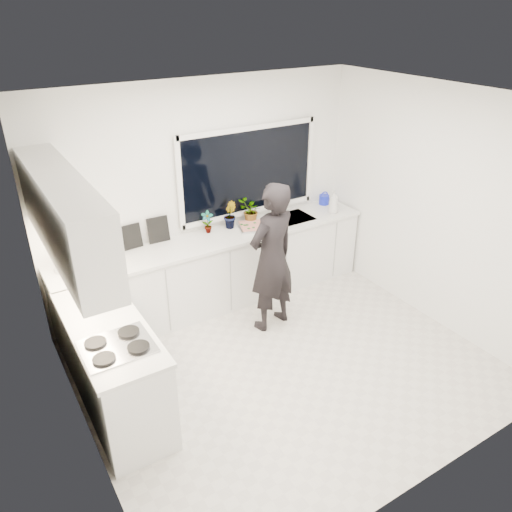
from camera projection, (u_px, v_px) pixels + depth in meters
floor at (285, 366)px, 5.27m from camera, size 4.00×3.50×0.02m
wall_back at (204, 195)px, 5.97m from camera, size 4.00×0.02×2.70m
wall_left at (68, 315)px, 3.70m from camera, size 0.02×3.50×2.70m
wall_right at (436, 208)px, 5.58m from camera, size 0.02×3.50×2.70m
ceiling at (294, 100)px, 4.02m from camera, size 4.00×3.50×0.02m
window at (249, 171)px, 6.13m from camera, size 1.80×0.02×1.00m
base_cabinets_back at (219, 272)px, 6.15m from camera, size 3.92×0.58×0.88m
base_cabinets_left at (114, 369)px, 4.54m from camera, size 0.58×1.60×0.88m
countertop_back at (218, 238)px, 5.93m from camera, size 3.94×0.62×0.04m
countertop_left at (107, 327)px, 4.33m from camera, size 0.62×1.60×0.04m
upper_cabinets at (64, 216)px, 4.10m from camera, size 0.34×2.10×0.70m
sink at (290, 222)px, 6.45m from camera, size 0.58×0.42×0.14m
faucet at (281, 205)px, 6.52m from camera, size 0.03×0.03×0.22m
stovetop at (117, 346)px, 4.04m from camera, size 0.56×0.48×0.03m
person at (272, 258)px, 5.53m from camera, size 0.71×0.54×1.75m
pizza_tray at (258, 226)px, 6.16m from camera, size 0.57×0.50×0.03m
pizza at (258, 225)px, 6.15m from camera, size 0.52×0.44×0.01m
watering_can at (324, 200)px, 6.84m from camera, size 0.16×0.16×0.13m
paper_towel_roll at (61, 260)px, 5.12m from camera, size 0.14×0.14×0.26m
knife_block at (110, 248)px, 5.40m from camera, size 0.15×0.13×0.22m
utensil_crock at (99, 292)px, 4.66m from camera, size 0.15×0.15×0.16m
picture_frame_large at (132, 236)px, 5.60m from camera, size 0.22×0.04×0.28m
picture_frame_small at (158, 230)px, 5.74m from camera, size 0.25×0.03×0.30m
herb_plants at (246, 212)px, 6.22m from camera, size 1.26×0.30×0.33m
soap_bottles at (334, 202)px, 6.52m from camera, size 0.17×0.17×0.32m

